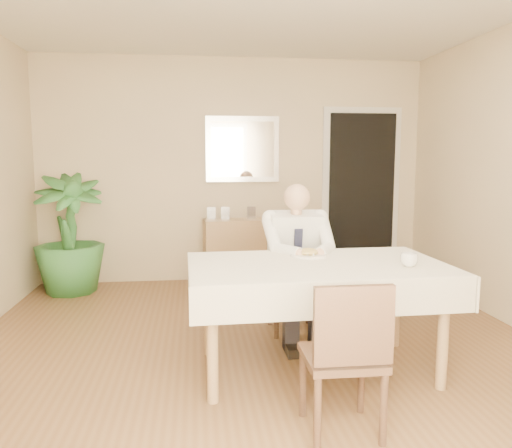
{
  "coord_description": "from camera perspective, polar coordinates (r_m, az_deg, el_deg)",
  "views": [
    {
      "loc": [
        -0.46,
        -3.39,
        1.45
      ],
      "look_at": [
        0.0,
        0.35,
        0.95
      ],
      "focal_mm": 35.0,
      "sensor_mm": 36.0,
      "label": 1
    }
  ],
  "objects": [
    {
      "name": "room",
      "position": [
        3.43,
        0.72,
        5.04
      ],
      "size": [
        5.0,
        5.02,
        2.6
      ],
      "color": "brown",
      "rests_on": "ground"
    },
    {
      "name": "window",
      "position": [
        1.03,
        19.77,
        6.94
      ],
      "size": [
        1.34,
        0.04,
        1.44
      ],
      "color": "silver",
      "rests_on": "room"
    },
    {
      "name": "doorway",
      "position": [
        6.21,
        11.91,
        3.26
      ],
      "size": [
        0.96,
        0.07,
        2.1
      ],
      "color": "silver",
      "rests_on": "ground"
    },
    {
      "name": "mirror",
      "position": [
        5.89,
        -1.54,
        8.54
      ],
      "size": [
        0.86,
        0.04,
        0.76
      ],
      "color": "silver",
      "rests_on": "room"
    },
    {
      "name": "dining_table",
      "position": [
        3.39,
        6.99,
        -5.84
      ],
      "size": [
        1.74,
        1.05,
        0.75
      ],
      "rotation": [
        0.0,
        0.0,
        0.02
      ],
      "color": "olive",
      "rests_on": "ground"
    },
    {
      "name": "chair_far",
      "position": [
        4.27,
        4.1,
        -5.8
      ],
      "size": [
        0.39,
        0.4,
        0.83
      ],
      "rotation": [
        0.0,
        0.0,
        0.0
      ],
      "color": "#3C281B",
      "rests_on": "ground"
    },
    {
      "name": "chair_near",
      "position": [
        2.67,
        10.29,
        -14.12
      ],
      "size": [
        0.4,
        0.4,
        0.84
      ],
      "rotation": [
        0.0,
        0.0,
        -0.01
      ],
      "color": "#3C281B",
      "rests_on": "ground"
    },
    {
      "name": "seated_man",
      "position": [
        3.95,
        4.92,
        -3.54
      ],
      "size": [
        0.48,
        0.72,
        1.24
      ],
      "color": "white",
      "rests_on": "ground"
    },
    {
      "name": "plate",
      "position": [
        3.59,
        6.02,
        -3.55
      ],
      "size": [
        0.26,
        0.26,
        0.02
      ],
      "primitive_type": "cylinder",
      "color": "white",
      "rests_on": "dining_table"
    },
    {
      "name": "food",
      "position": [
        3.59,
        6.02,
        -3.2
      ],
      "size": [
        0.14,
        0.14,
        0.06
      ],
      "primitive_type": "ellipsoid",
      "color": "olive",
      "rests_on": "dining_table"
    },
    {
      "name": "knife",
      "position": [
        3.54,
        6.87,
        -3.44
      ],
      "size": [
        0.01,
        0.13,
        0.01
      ],
      "primitive_type": "cylinder",
      "rotation": [
        1.57,
        0.0,
        0.0
      ],
      "color": "silver",
      "rests_on": "dining_table"
    },
    {
      "name": "fork",
      "position": [
        3.52,
        5.61,
        -3.48
      ],
      "size": [
        0.01,
        0.13,
        0.01
      ],
      "primitive_type": "cylinder",
      "rotation": [
        1.57,
        0.0,
        0.0
      ],
      "color": "silver",
      "rests_on": "dining_table"
    },
    {
      "name": "coffee_mug",
      "position": [
        3.39,
        17.09,
        -3.93
      ],
      "size": [
        0.12,
        0.12,
        0.09
      ],
      "primitive_type": "imported",
      "rotation": [
        0.0,
        0.0,
        -0.11
      ],
      "color": "white",
      "rests_on": "dining_table"
    },
    {
      "name": "sideboard",
      "position": [
        5.84,
        -1.36,
        -3.07
      ],
      "size": [
        0.95,
        0.4,
        0.74
      ],
      "primitive_type": "cube",
      "rotation": [
        0.0,
        0.0,
        0.09
      ],
      "color": "olive",
      "rests_on": "ground"
    },
    {
      "name": "photo_frame_left",
      "position": [
        5.81,
        -5.13,
        1.25
      ],
      "size": [
        0.1,
        0.02,
        0.14
      ],
      "primitive_type": "cube",
      "color": "silver",
      "rests_on": "sideboard"
    },
    {
      "name": "photo_frame_center",
      "position": [
        5.83,
        -3.53,
        1.28
      ],
      "size": [
        0.1,
        0.02,
        0.14
      ],
      "primitive_type": "cube",
      "color": "silver",
      "rests_on": "sideboard"
    },
    {
      "name": "photo_frame_right",
      "position": [
        5.85,
        -0.53,
        1.31
      ],
      "size": [
        0.1,
        0.02,
        0.14
      ],
      "primitive_type": "cube",
      "color": "silver",
      "rests_on": "sideboard"
    },
    {
      "name": "potted_palm",
      "position": [
        5.7,
        -20.58,
        -1.03
      ],
      "size": [
        0.91,
        0.91,
        1.29
      ],
      "primitive_type": "imported",
      "rotation": [
        0.0,
        0.0,
        0.31
      ],
      "color": "#285F28",
      "rests_on": "ground"
    }
  ]
}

